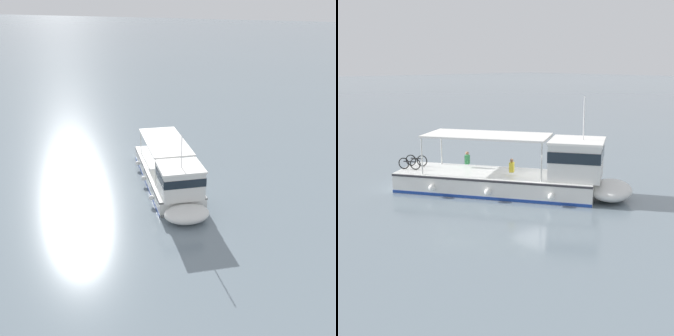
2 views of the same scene
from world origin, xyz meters
The scene contains 2 objects.
ground_plane centered at (0.00, 0.00, 0.00)m, with size 400.00×400.00×0.00m, color slate.
ferry_main centered at (0.54, -0.69, 1.01)m, with size 9.51×12.34×5.32m.
Camera 1 is at (-9.12, 25.55, 13.61)m, focal length 45.04 mm.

